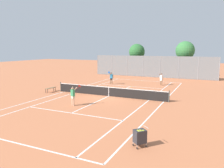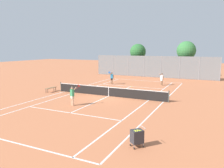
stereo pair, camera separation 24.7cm
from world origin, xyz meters
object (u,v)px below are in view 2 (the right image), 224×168
(loose_tennis_ball_5, at_px, (123,88))
(loose_tennis_ball_2, at_px, (160,95))
(ball_cart, at_px, (137,136))
(player_far_left, at_px, (112,77))
(player_far_right, at_px, (162,78))
(tennis_net, at_px, (109,91))
(player_near_side, at_px, (72,95))
(loose_tennis_ball_1, at_px, (103,84))
(courtside_bench, at_px, (51,88))
(tree_behind_left, at_px, (138,52))
(loose_tennis_ball_3, at_px, (132,87))
(loose_tennis_ball_0, at_px, (143,81))
(loose_tennis_ball_4, at_px, (133,96))
(tree_behind_right, at_px, (186,51))

(loose_tennis_ball_5, bearing_deg, loose_tennis_ball_2, -19.25)
(ball_cart, distance_m, loose_tennis_ball_2, 12.66)
(player_far_left, distance_m, player_far_right, 6.56)
(loose_tennis_ball_5, bearing_deg, tennis_net, -86.15)
(player_near_side, bearing_deg, loose_tennis_ball_1, 104.60)
(player_near_side, relative_size, courtside_bench, 1.18)
(courtside_bench, xyz_separation_m, tree_behind_left, (3.45, 19.55, 3.63))
(loose_tennis_ball_3, bearing_deg, loose_tennis_ball_1, 177.36)
(loose_tennis_ball_0, bearing_deg, player_far_left, -124.48)
(player_far_left, bearing_deg, loose_tennis_ball_1, -151.80)
(loose_tennis_ball_2, distance_m, loose_tennis_ball_4, 2.89)
(loose_tennis_ball_2, bearing_deg, courtside_bench, -162.46)
(loose_tennis_ball_3, distance_m, tree_behind_right, 14.54)
(ball_cart, xyz_separation_m, tree_behind_right, (-1.41, 28.79, 3.74))
(tree_behind_left, bearing_deg, ball_cart, -71.26)
(loose_tennis_ball_0, bearing_deg, loose_tennis_ball_5, -93.33)
(loose_tennis_ball_0, relative_size, loose_tennis_ball_1, 1.00)
(player_far_left, height_order, tree_behind_left, tree_behind_left)
(loose_tennis_ball_4, bearing_deg, loose_tennis_ball_3, 112.44)
(player_near_side, xyz_separation_m, loose_tennis_ball_2, (5.66, 7.43, -0.89))
(tennis_net, height_order, loose_tennis_ball_2, tennis_net)
(player_far_left, height_order, tree_behind_right, tree_behind_right)
(player_near_side, distance_m, courtside_bench, 6.87)
(player_far_right, height_order, loose_tennis_ball_2, player_far_right)
(player_far_left, xyz_separation_m, loose_tennis_ball_3, (3.10, -0.74, -0.89))
(player_near_side, distance_m, loose_tennis_ball_1, 11.20)
(courtside_bench, relative_size, tree_behind_right, 0.25)
(loose_tennis_ball_0, height_order, courtside_bench, courtside_bench)
(player_far_left, xyz_separation_m, player_far_right, (6.25, 1.98, -0.02))
(ball_cart, relative_size, loose_tennis_ball_2, 14.58)
(tennis_net, height_order, loose_tennis_ball_0, tennis_net)
(tree_behind_right, bearing_deg, loose_tennis_ball_5, -109.71)
(loose_tennis_ball_4, xyz_separation_m, loose_tennis_ball_5, (-2.53, 3.43, 0.00))
(player_far_left, distance_m, loose_tennis_ball_4, 7.70)
(tennis_net, bearing_deg, loose_tennis_ball_3, 88.18)
(ball_cart, height_order, tree_behind_left, tree_behind_left)
(courtside_bench, bearing_deg, loose_tennis_ball_2, 17.54)
(loose_tennis_ball_5, xyz_separation_m, tree_behind_left, (-3.03, 14.28, 4.01))
(player_near_side, xyz_separation_m, loose_tennis_ball_0, (1.20, 15.71, -0.89))
(loose_tennis_ball_5, relative_size, tree_behind_left, 0.01)
(loose_tennis_ball_0, bearing_deg, ball_cart, -73.28)
(loose_tennis_ball_0, distance_m, loose_tennis_ball_3, 5.09)
(loose_tennis_ball_0, xyz_separation_m, loose_tennis_ball_4, (2.15, -10.02, 0.00))
(player_far_right, xyz_separation_m, loose_tennis_ball_3, (-3.14, -2.72, -0.88))
(tennis_net, bearing_deg, tree_behind_right, 75.59)
(ball_cart, relative_size, loose_tennis_ball_5, 14.58)
(loose_tennis_ball_3, distance_m, tree_behind_left, 13.85)
(loose_tennis_ball_0, height_order, loose_tennis_ball_3, same)
(player_near_side, distance_m, tree_behind_left, 23.71)
(player_near_side, distance_m, loose_tennis_ball_2, 9.38)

